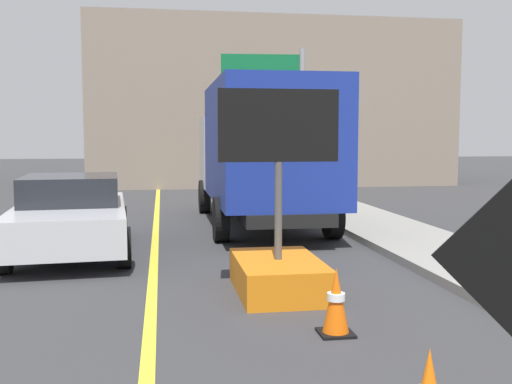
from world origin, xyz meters
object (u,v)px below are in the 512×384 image
Objects in this scene: arrow_board_trailer at (278,257)px; pickup_car at (71,214)px; box_truck at (262,150)px; highway_guide_sign at (279,96)px; traffic_cone_mid_lane at (336,302)px.

arrow_board_trailer is 4.55m from pickup_car.
arrow_board_trailer is 6.14m from box_truck.
arrow_board_trailer is at bearing -97.39° from box_truck.
box_truck is 6.44m from highway_guide_sign.
arrow_board_trailer is 0.54× the size of highway_guide_sign.
pickup_car is (-3.91, -2.67, -1.07)m from box_truck.
highway_guide_sign is at bearing 81.36° from traffic_cone_mid_lane.
arrow_board_trailer is 0.37× the size of box_truck.
highway_guide_sign is at bearing 57.67° from pickup_car.
box_truck reaches higher than traffic_cone_mid_lane.
box_truck is 1.58× the size of pickup_car.
highway_guide_sign reaches higher than traffic_cone_mid_lane.
highway_guide_sign is 7.01× the size of traffic_cone_mid_lane.
traffic_cone_mid_lane is at bearing -93.72° from box_truck.
box_truck reaches higher than arrow_board_trailer.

